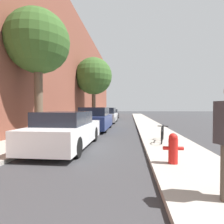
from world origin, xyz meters
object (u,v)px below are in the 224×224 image
object	(u,v)px
street_tree_near	(38,43)
fire_hydrant	(173,148)
parked_car_navy	(95,119)
parked_car_black	(112,114)
parked_car_white	(66,130)
parked_car_silver	(107,116)
bicycle	(162,133)
street_tree_far	(94,76)

from	to	relation	value
street_tree_near	fire_hydrant	bearing A→B (deg)	-34.10
parked_car_navy	parked_car_black	world-z (taller)	parked_car_navy
parked_car_navy	street_tree_near	xyz separation A→B (m)	(-1.99, -3.68, 3.81)
parked_car_white	street_tree_near	world-z (taller)	street_tree_near
parked_car_silver	street_tree_near	bearing A→B (deg)	-102.25
fire_hydrant	parked_car_navy	bearing A→B (deg)	114.65
parked_car_black	parked_car_white	bearing A→B (deg)	-89.89
parked_car_silver	parked_car_black	xyz separation A→B (m)	(-0.18, 6.06, -0.08)
parked_car_silver	fire_hydrant	bearing A→B (deg)	-76.10
parked_car_silver	parked_car_black	bearing A→B (deg)	91.67
parked_car_navy	parked_car_black	xyz separation A→B (m)	(-0.09, 11.95, -0.09)
parked_car_navy	parked_car_black	distance (m)	11.95
fire_hydrant	bicycle	world-z (taller)	fire_hydrant
parked_car_white	parked_car_black	xyz separation A→B (m)	(-0.03, 17.26, -0.03)
parked_car_navy	parked_car_silver	distance (m)	5.89
parked_car_white	parked_car_navy	xyz separation A→B (m)	(0.06, 5.31, 0.07)
parked_car_silver	street_tree_far	xyz separation A→B (m)	(-1.57, 0.98, 4.05)
parked_car_white	bicycle	bearing A→B (deg)	13.74
parked_car_silver	street_tree_near	distance (m)	10.51
parked_car_white	street_tree_far	xyz separation A→B (m)	(-1.43, 12.19, 4.10)
street_tree_near	fire_hydrant	world-z (taller)	street_tree_near
street_tree_far	fire_hydrant	world-z (taller)	street_tree_far
street_tree_near	street_tree_far	xyz separation A→B (m)	(0.50, 10.55, 0.23)
parked_car_white	parked_car_silver	xyz separation A→B (m)	(0.14, 11.21, 0.05)
parked_car_silver	street_tree_far	bearing A→B (deg)	148.00
parked_car_navy	bicycle	bearing A→B (deg)	-50.89
street_tree_far	fire_hydrant	xyz separation A→B (m)	(4.84, -14.17, -4.25)
parked_car_black	parked_car_silver	bearing A→B (deg)	-88.33
parked_car_white	parked_car_black	bearing A→B (deg)	90.11
street_tree_far	bicycle	xyz separation A→B (m)	(5.08, -11.30, -4.29)
parked_car_navy	street_tree_near	world-z (taller)	street_tree_near
street_tree_far	parked_car_silver	bearing A→B (deg)	-32.00
parked_car_white	parked_car_black	distance (m)	17.26
parked_car_white	parked_car_navy	world-z (taller)	parked_car_navy
parked_car_white	parked_car_navy	bearing A→B (deg)	89.36
street_tree_far	parked_car_navy	bearing A→B (deg)	-77.77
parked_car_silver	street_tree_near	world-z (taller)	street_tree_near
street_tree_far	bicycle	size ratio (longest dim) A/B	4.20
parked_car_black	street_tree_near	world-z (taller)	street_tree_near
parked_car_white	street_tree_near	size ratio (longest dim) A/B	0.73
street_tree_far	fire_hydrant	size ratio (longest dim) A/B	8.83
parked_car_navy	bicycle	distance (m)	5.70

